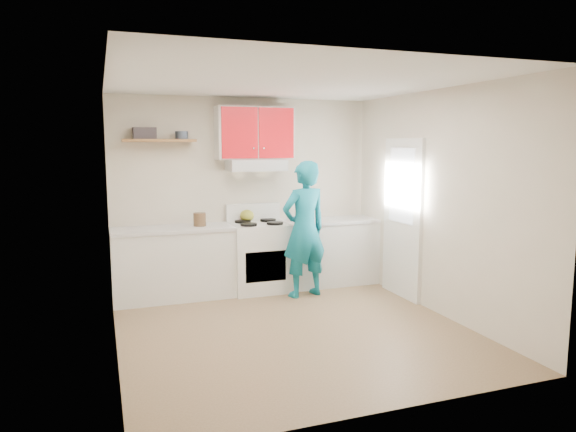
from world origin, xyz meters
name	(u,v)px	position (x,y,z in m)	size (l,w,h in m)	color
floor	(292,329)	(0.00, 0.00, 0.00)	(3.80, 3.80, 0.00)	brown
ceiling	(292,82)	(0.00, 0.00, 2.60)	(3.60, 3.80, 0.04)	white
back_wall	(245,193)	(0.00, 1.90, 1.30)	(3.60, 0.04, 2.60)	beige
front_wall	(385,240)	(0.00, -1.90, 1.30)	(3.60, 0.04, 2.60)	beige
left_wall	(111,217)	(-1.80, 0.00, 1.30)	(0.04, 3.80, 2.60)	beige
right_wall	(438,203)	(1.80, 0.00, 1.30)	(0.04, 3.80, 2.60)	beige
door	(403,218)	(1.78, 0.70, 1.02)	(0.05, 0.85, 2.05)	white
door_glass	(402,186)	(1.75, 0.70, 1.45)	(0.01, 0.55, 0.95)	white
counter_left	(173,264)	(-1.04, 1.60, 0.45)	(1.52, 0.60, 0.90)	silver
counter_right	(328,252)	(1.14, 1.60, 0.45)	(1.32, 0.60, 0.90)	silver
stove	(259,257)	(0.10, 1.57, 0.46)	(0.76, 0.65, 0.92)	white
range_hood	(256,165)	(0.10, 1.68, 1.70)	(0.76, 0.44, 0.15)	silver
upper_cabinets	(255,133)	(0.10, 1.73, 2.12)	(1.02, 0.33, 0.70)	red
shelf	(159,141)	(-1.15, 1.75, 2.02)	(0.90, 0.30, 0.04)	brown
books	(144,133)	(-1.33, 1.79, 2.11)	(0.28, 0.20, 0.15)	#393238
tin	(182,135)	(-0.87, 1.72, 2.09)	(0.16, 0.16, 0.10)	#333D4C
kettle	(247,216)	(0.00, 1.79, 1.00)	(0.19, 0.19, 0.17)	olive
crock	(200,220)	(-0.69, 1.61, 1.00)	(0.16, 0.16, 0.19)	#503823
cutting_board	(316,221)	(0.93, 1.58, 0.91)	(0.31, 0.23, 0.02)	olive
silicone_mat	(345,220)	(1.36, 1.54, 0.90)	(0.29, 0.24, 0.01)	#B61221
person	(304,229)	(0.58, 1.12, 0.88)	(0.64, 0.42, 1.77)	#0E6D82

